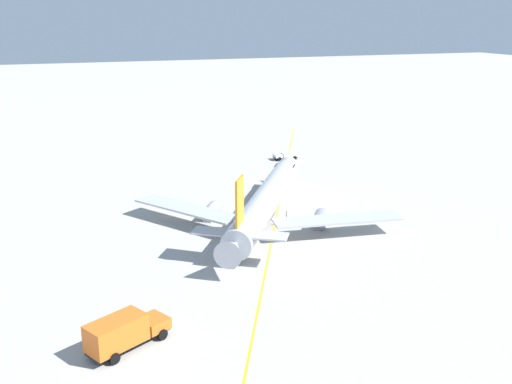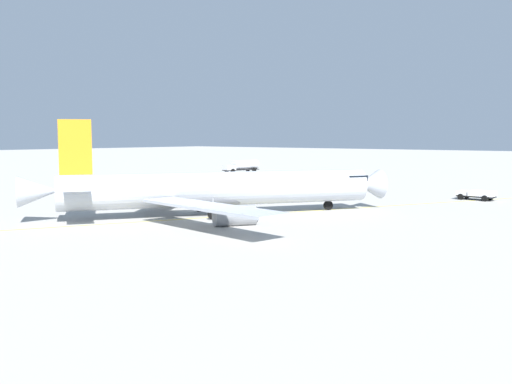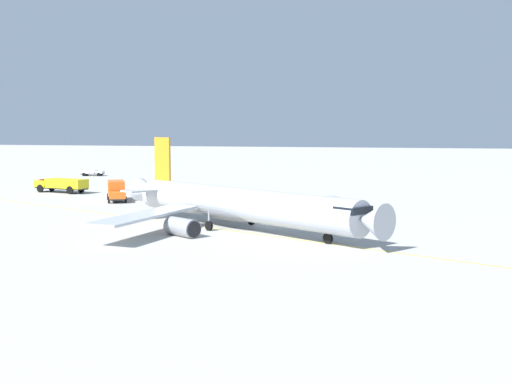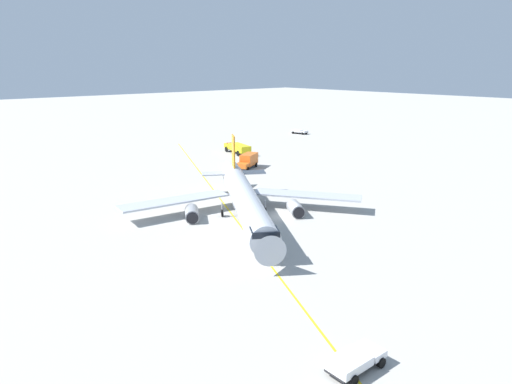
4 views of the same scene
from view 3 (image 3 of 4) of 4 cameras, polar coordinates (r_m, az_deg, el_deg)
ground_plane at (r=79.77m, az=1.86°, el=-2.73°), size 600.00×600.00×0.00m
airliner_main at (r=75.34m, az=-1.62°, el=-1.16°), size 32.16×35.79×10.28m
catering_truck_truck at (r=106.35m, az=-11.93°, el=0.15°), size 7.88×5.79×3.10m
fire_tender_truck at (r=121.79m, az=-16.36°, el=0.66°), size 5.07×10.71×2.50m
pushback_tug_truck at (r=162.22m, az=-13.94°, el=1.65°), size 3.55×5.64×1.30m
taxiway_centreline at (r=74.77m, az=-2.50°, el=-3.29°), size 62.11×128.11×0.01m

